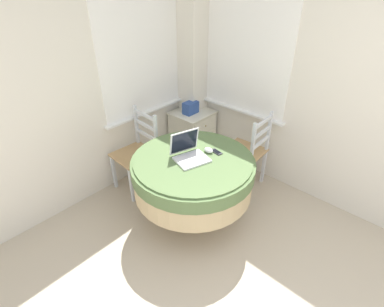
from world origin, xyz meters
TOP-DOWN VIEW (x-y plane):
  - corner_room_shell at (1.15, 1.67)m, footprint 4.30×4.50m
  - round_dining_table at (0.83, 1.52)m, footprint 1.16×1.16m
  - laptop at (0.82, 1.56)m, footprint 0.36×0.35m
  - computer_mouse at (1.02, 1.49)m, footprint 0.06×0.09m
  - cell_phone at (1.07, 1.43)m, footprint 0.07×0.13m
  - dining_chair_near_back_window at (0.82, 2.37)m, footprint 0.45×0.43m
  - dining_chair_near_right_window at (1.69, 1.46)m, footprint 0.44×0.45m
  - corner_cabinet at (1.76, 2.38)m, footprint 0.50×0.48m
  - storage_box at (1.72, 2.38)m, footprint 0.19×0.12m

SIDE VIEW (x-z plane):
  - corner_cabinet at x=1.76m, z-range 0.00..0.65m
  - dining_chair_near_back_window at x=0.82m, z-range -0.01..0.93m
  - dining_chair_near_right_window at x=1.69m, z-range -0.01..0.93m
  - round_dining_table at x=0.83m, z-range 0.21..0.97m
  - storage_box at x=1.72m, z-range 0.65..0.80m
  - cell_phone at x=1.07m, z-range 0.75..0.76m
  - computer_mouse at x=1.02m, z-range 0.75..0.80m
  - laptop at x=0.82m, z-range 0.68..0.93m
  - corner_room_shell at x=1.15m, z-range 0.00..2.55m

